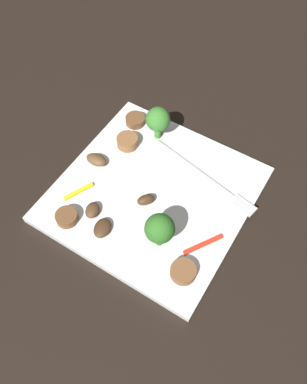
{
  "coord_description": "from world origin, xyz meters",
  "views": [
    {
      "loc": [
        0.16,
        -0.26,
        0.48
      ],
      "look_at": [
        0.0,
        0.0,
        0.01
      ],
      "focal_mm": 37.29,
      "sensor_mm": 36.0,
      "label": 1
    }
  ],
  "objects_px": {
    "broccoli_floret_1": "(160,229)",
    "sausage_slice_1": "(135,120)",
    "fork": "(210,181)",
    "pepper_strip_0": "(79,192)",
    "mushroom_3": "(97,159)",
    "mushroom_1": "(92,210)",
    "pepper_strip_1": "(203,245)",
    "sausage_slice_0": "(67,217)",
    "mushroom_0": "(144,199)",
    "plate": "(154,194)",
    "mushroom_2": "(102,228)",
    "broccoli_floret_0": "(158,120)",
    "sausage_slice_2": "(127,141)",
    "sausage_slice_3": "(183,272)"
  },
  "relations": [
    {
      "from": "broccoli_floret_1",
      "to": "sausage_slice_1",
      "type": "relative_size",
      "value": 1.93
    },
    {
      "from": "fork",
      "to": "pepper_strip_0",
      "type": "height_order",
      "value": "same"
    },
    {
      "from": "fork",
      "to": "mushroom_3",
      "type": "distance_m",
      "value": 0.17
    },
    {
      "from": "mushroom_1",
      "to": "mushroom_3",
      "type": "bearing_deg",
      "value": 122.06
    },
    {
      "from": "pepper_strip_1",
      "to": "pepper_strip_0",
      "type": "bearing_deg",
      "value": -173.83
    },
    {
      "from": "sausage_slice_0",
      "to": "pepper_strip_0",
      "type": "xyz_separation_m",
      "value": [
        -0.01,
        0.04,
        -0.0
      ]
    },
    {
      "from": "mushroom_0",
      "to": "pepper_strip_0",
      "type": "bearing_deg",
      "value": -157.22
    },
    {
      "from": "broccoli_floret_1",
      "to": "fork",
      "type": "bearing_deg",
      "value": 84.56
    },
    {
      "from": "plate",
      "to": "mushroom_2",
      "type": "distance_m",
      "value": 0.09
    },
    {
      "from": "plate",
      "to": "mushroom_2",
      "type": "relative_size",
      "value": 8.57
    },
    {
      "from": "broccoli_floret_0",
      "to": "mushroom_1",
      "type": "bearing_deg",
      "value": -91.5
    },
    {
      "from": "broccoli_floret_1",
      "to": "sausage_slice_2",
      "type": "height_order",
      "value": "broccoli_floret_1"
    },
    {
      "from": "mushroom_3",
      "to": "fork",
      "type": "bearing_deg",
      "value": 19.61
    },
    {
      "from": "mushroom_0",
      "to": "pepper_strip_0",
      "type": "xyz_separation_m",
      "value": [
        -0.09,
        -0.04,
        -0.0
      ]
    },
    {
      "from": "broccoli_floret_0",
      "to": "mushroom_2",
      "type": "bearing_deg",
      "value": -82.65
    },
    {
      "from": "sausage_slice_0",
      "to": "broccoli_floret_1",
      "type": "bearing_deg",
      "value": 16.26
    },
    {
      "from": "plate",
      "to": "broccoli_floret_0",
      "type": "relative_size",
      "value": 4.55
    },
    {
      "from": "broccoli_floret_1",
      "to": "pepper_strip_0",
      "type": "height_order",
      "value": "broccoli_floret_1"
    },
    {
      "from": "broccoli_floret_0",
      "to": "mushroom_3",
      "type": "bearing_deg",
      "value": -119.37
    },
    {
      "from": "plate",
      "to": "mushroom_0",
      "type": "bearing_deg",
      "value": -98.39
    },
    {
      "from": "sausage_slice_2",
      "to": "pepper_strip_1",
      "type": "distance_m",
      "value": 0.2
    },
    {
      "from": "mushroom_3",
      "to": "sausage_slice_1",
      "type": "bearing_deg",
      "value": 86.87
    },
    {
      "from": "pepper_strip_0",
      "to": "pepper_strip_1",
      "type": "distance_m",
      "value": 0.19
    },
    {
      "from": "sausage_slice_0",
      "to": "pepper_strip_1",
      "type": "height_order",
      "value": "sausage_slice_0"
    },
    {
      "from": "mushroom_3",
      "to": "mushroom_1",
      "type": "bearing_deg",
      "value": -57.94
    },
    {
      "from": "mushroom_1",
      "to": "mushroom_3",
      "type": "xyz_separation_m",
      "value": [
        -0.05,
        0.07,
        0.0
      ]
    },
    {
      "from": "sausage_slice_0",
      "to": "sausage_slice_3",
      "type": "bearing_deg",
      "value": 5.19
    },
    {
      "from": "mushroom_2",
      "to": "mushroom_3",
      "type": "height_order",
      "value": "mushroom_3"
    },
    {
      "from": "sausage_slice_1",
      "to": "broccoli_floret_0",
      "type": "bearing_deg",
      "value": -6.87
    },
    {
      "from": "plate",
      "to": "pepper_strip_0",
      "type": "distance_m",
      "value": 0.1
    },
    {
      "from": "fork",
      "to": "sausage_slice_0",
      "type": "xyz_separation_m",
      "value": [
        -0.13,
        -0.16,
        0.0
      ]
    },
    {
      "from": "sausage_slice_3",
      "to": "broccoli_floret_1",
      "type": "bearing_deg",
      "value": 156.45
    },
    {
      "from": "broccoli_floret_1",
      "to": "sausage_slice_1",
      "type": "bearing_deg",
      "value": 131.67
    },
    {
      "from": "sausage_slice_2",
      "to": "mushroom_0",
      "type": "xyz_separation_m",
      "value": [
        0.08,
        -0.07,
        -0.0
      ]
    },
    {
      "from": "sausage_slice_0",
      "to": "pepper_strip_1",
      "type": "relative_size",
      "value": 0.52
    },
    {
      "from": "plate",
      "to": "sausage_slice_1",
      "type": "bearing_deg",
      "value": 134.23
    },
    {
      "from": "fork",
      "to": "mushroom_0",
      "type": "height_order",
      "value": "mushroom_0"
    },
    {
      "from": "fork",
      "to": "broccoli_floret_1",
      "type": "distance_m",
      "value": 0.13
    },
    {
      "from": "sausage_slice_1",
      "to": "mushroom_3",
      "type": "distance_m",
      "value": 0.09
    },
    {
      "from": "pepper_strip_0",
      "to": "broccoli_floret_0",
      "type": "bearing_deg",
      "value": 74.48
    },
    {
      "from": "broccoli_floret_0",
      "to": "mushroom_1",
      "type": "xyz_separation_m",
      "value": [
        -0.0,
        -0.16,
        -0.03
      ]
    },
    {
      "from": "broccoli_floret_1",
      "to": "sausage_slice_0",
      "type": "distance_m",
      "value": 0.13
    },
    {
      "from": "sausage_slice_3",
      "to": "mushroom_3",
      "type": "distance_m",
      "value": 0.21
    },
    {
      "from": "mushroom_2",
      "to": "pepper_strip_1",
      "type": "distance_m",
      "value": 0.13
    },
    {
      "from": "sausage_slice_3",
      "to": "mushroom_2",
      "type": "height_order",
      "value": "sausage_slice_3"
    },
    {
      "from": "broccoli_floret_0",
      "to": "sausage_slice_2",
      "type": "height_order",
      "value": "broccoli_floret_0"
    },
    {
      "from": "plate",
      "to": "fork",
      "type": "xyz_separation_m",
      "value": [
        0.06,
        0.06,
        0.01
      ]
    },
    {
      "from": "sausage_slice_0",
      "to": "pepper_strip_1",
      "type": "bearing_deg",
      "value": 20.01
    },
    {
      "from": "mushroom_1",
      "to": "mushroom_2",
      "type": "relative_size",
      "value": 0.83
    },
    {
      "from": "sausage_slice_0",
      "to": "mushroom_0",
      "type": "bearing_deg",
      "value": 47.54
    }
  ]
}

